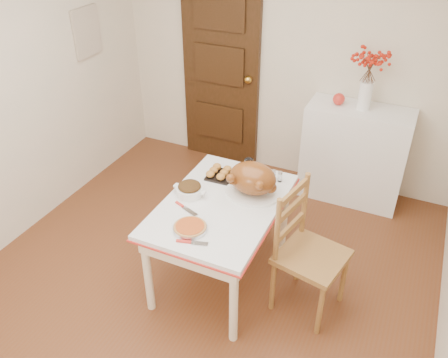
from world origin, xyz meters
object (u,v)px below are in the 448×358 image
at_px(sideboard, 354,154).
at_px(kitchen_table, 221,241).
at_px(turkey_platter, 253,180).
at_px(chair_oak, 312,254).
at_px(pumpkin_pie, 190,227).

distance_m(sideboard, kitchen_table, 1.71).
distance_m(kitchen_table, turkey_platter, 0.56).
bearing_deg(kitchen_table, chair_oak, -0.57).
bearing_deg(turkey_platter, chair_oak, -22.04).
bearing_deg(sideboard, chair_oak, -89.05).
distance_m(sideboard, turkey_platter, 1.51).
height_order(chair_oak, pumpkin_pie, chair_oak).
distance_m(kitchen_table, pumpkin_pie, 0.53).
relative_size(kitchen_table, turkey_platter, 2.91).
height_order(kitchen_table, turkey_platter, turkey_platter).
height_order(chair_oak, turkey_platter, chair_oak).
bearing_deg(chair_oak, kitchen_table, 101.42).
height_order(sideboard, turkey_platter, turkey_platter).
xyz_separation_m(kitchen_table, pumpkin_pie, (-0.06, -0.37, 0.39)).
xyz_separation_m(chair_oak, pumpkin_pie, (-0.77, -0.36, 0.25)).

